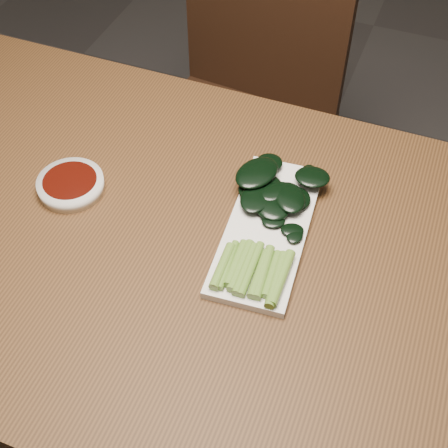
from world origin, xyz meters
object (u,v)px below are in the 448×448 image
Objects in this scene: sauce_bowl at (71,185)px; serving_plate at (267,229)px; chair_far at (243,109)px; gai_lan at (268,214)px; table at (194,267)px.

sauce_bowl is 0.36m from serving_plate.
serving_plate is at bearing -62.34° from chair_far.
chair_far is at bearing 113.13° from serving_plate.
chair_far reaches higher than gai_lan.
serving_plate is (0.25, -0.59, 0.27)m from chair_far.
table is at bearing -149.81° from serving_plate.
serving_plate is at bearing 30.19° from table.
serving_plate is (0.11, 0.06, 0.08)m from table.
table is 1.57× the size of chair_far.
gai_lan is (0.25, -0.58, 0.29)m from chair_far.
chair_far reaches higher than serving_plate.
table is 0.15m from serving_plate.
table is 0.16m from gai_lan.
sauce_bowl is 0.35m from gai_lan.
gai_lan reaches higher than serving_plate.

